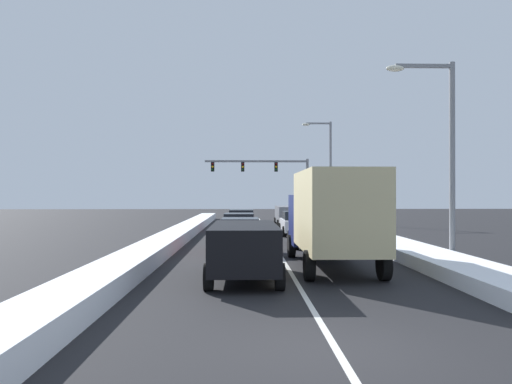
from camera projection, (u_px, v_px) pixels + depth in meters
ground_plane at (275, 245)px, 24.41m from camera, size 120.00×120.00×0.00m
lane_stripe_between_right_lane_and_center_lane at (270, 238)px, 28.51m from camera, size 0.14×45.08×0.01m
snow_bank_right_shoulder at (359, 234)px, 28.64m from camera, size 2.06×45.08×0.46m
snow_bank_left_shoulder at (181, 233)px, 28.38m from camera, size 1.45×45.08×0.59m
box_truck_right_lane_nearest at (332, 214)px, 16.81m from camera, size 2.53×7.20×3.36m
sedan_silver_right_lane_second at (311, 231)px, 24.01m from camera, size 2.00×4.50×1.51m
sedan_white_right_lane_third at (296, 223)px, 30.61m from camera, size 2.00×4.50×1.51m
suv_gray_right_lane_fourth at (290, 215)px, 36.70m from camera, size 2.16×4.90×1.67m
suv_black_center_lane_nearest at (244, 246)px, 14.58m from camera, size 2.16×4.90×1.67m
sedan_red_center_lane_second at (240, 235)px, 21.73m from camera, size 2.00×4.50×1.51m
sedan_charcoal_center_lane_third at (239, 226)px, 27.27m from camera, size 2.00×4.50×1.51m
sedan_maroon_center_lane_fourth at (241, 220)px, 33.59m from camera, size 2.00×4.50×1.51m
traffic_light_gantry at (271, 173)px, 49.03m from camera, size 10.60×0.47×6.20m
street_lamp_right_near at (442, 141)px, 18.43m from camera, size 2.66×0.36×7.66m
street_lamp_right_mid at (327, 163)px, 43.01m from camera, size 2.66×0.36×9.08m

